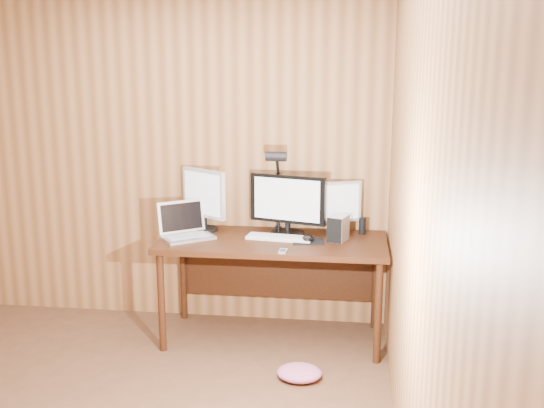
% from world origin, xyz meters
% --- Properties ---
extents(room_shell, '(4.00, 4.00, 4.00)m').
position_xyz_m(room_shell, '(0.00, 0.00, 1.25)').
color(room_shell, brown).
rests_on(room_shell, ground).
extents(desk, '(1.60, 0.70, 0.75)m').
position_xyz_m(desk, '(0.93, 1.70, 0.63)').
color(desk, '#32170A').
rests_on(desk, floor).
extents(monitor_center, '(0.56, 0.25, 0.44)m').
position_xyz_m(monitor_center, '(1.02, 1.77, 0.98)').
color(monitor_center, black).
rests_on(monitor_center, desk).
extents(monitor_left, '(0.36, 0.26, 0.46)m').
position_xyz_m(monitor_left, '(0.39, 1.81, 1.00)').
color(monitor_left, black).
rests_on(monitor_left, desk).
extents(monitor_right, '(0.33, 0.16, 0.39)m').
position_xyz_m(monitor_right, '(1.38, 1.85, 0.96)').
color(monitor_right, black).
rests_on(monitor_right, desk).
extents(laptop, '(0.44, 0.42, 0.25)m').
position_xyz_m(laptop, '(0.29, 1.63, 0.81)').
color(laptop, silver).
rests_on(laptop, desk).
extents(keyboard, '(0.48, 0.20, 0.02)m').
position_xyz_m(keyboard, '(0.97, 1.65, 0.76)').
color(keyboard, white).
rests_on(keyboard, desk).
extents(mousepad, '(0.24, 0.21, 0.00)m').
position_xyz_m(mousepad, '(1.18, 1.61, 0.75)').
color(mousepad, black).
rests_on(mousepad, desk).
extents(mouse, '(0.08, 0.12, 0.04)m').
position_xyz_m(mouse, '(1.18, 1.61, 0.77)').
color(mouse, black).
rests_on(mouse, mousepad).
extents(hard_drive, '(0.16, 0.19, 0.18)m').
position_xyz_m(hard_drive, '(1.39, 1.67, 0.84)').
color(hard_drive, silver).
rests_on(hard_drive, desk).
extents(phone, '(0.05, 0.10, 0.01)m').
position_xyz_m(phone, '(1.03, 1.34, 0.76)').
color(phone, silver).
rests_on(phone, desk).
extents(speaker, '(0.05, 0.05, 0.12)m').
position_xyz_m(speaker, '(1.56, 1.86, 0.81)').
color(speaker, black).
rests_on(speaker, desk).
extents(desk_lamp, '(0.15, 0.21, 0.65)m').
position_xyz_m(desk_lamp, '(0.94, 1.82, 1.15)').
color(desk_lamp, black).
rests_on(desk_lamp, desk).
extents(fabric_pile, '(0.33, 0.29, 0.09)m').
position_xyz_m(fabric_pile, '(1.17, 1.04, 0.05)').
color(fabric_pile, '#BC5B87').
rests_on(fabric_pile, floor).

